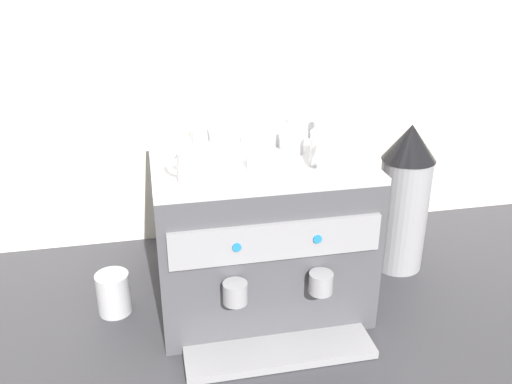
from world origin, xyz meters
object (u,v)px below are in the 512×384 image
at_px(ceramic_cup_2, 190,167).
at_px(ceramic_bowl_2, 303,125).
at_px(ceramic_bowl_1, 260,138).
at_px(milk_pitcher, 114,293).
at_px(espresso_machine, 256,227).
at_px(ceramic_cup_4, 325,129).
at_px(ceramic_cup_1, 206,131).
at_px(ceramic_bowl_0, 220,159).
at_px(ceramic_bowl_3, 269,163).
at_px(ceramic_cup_3, 322,148).
at_px(coffee_grinder, 404,197).
at_px(ceramic_cup_0, 292,139).

relative_size(ceramic_cup_2, ceramic_bowl_2, 0.90).
distance_m(ceramic_bowl_1, milk_pitcher, 0.56).
height_order(espresso_machine, ceramic_cup_4, ceramic_cup_4).
relative_size(espresso_machine, milk_pitcher, 4.95).
relative_size(ceramic_cup_1, ceramic_cup_4, 1.07).
distance_m(ceramic_cup_4, ceramic_bowl_0, 0.33).
distance_m(ceramic_bowl_3, milk_pitcher, 0.55).
relative_size(espresso_machine, ceramic_bowl_0, 6.05).
relative_size(ceramic_cup_3, ceramic_bowl_3, 0.93).
relative_size(espresso_machine, coffee_grinder, 1.27).
bearing_deg(ceramic_bowl_3, ceramic_cup_2, -168.17).
xyz_separation_m(espresso_machine, ceramic_cup_0, (0.09, 0.00, 0.24)).
distance_m(ceramic_cup_2, ceramic_bowl_0, 0.11).
relative_size(ceramic_bowl_2, milk_pitcher, 0.87).
height_order(ceramic_cup_3, ceramic_bowl_2, ceramic_cup_3).
relative_size(ceramic_cup_2, ceramic_cup_4, 0.90).
distance_m(ceramic_cup_1, coffee_grinder, 0.60).
height_order(ceramic_bowl_0, ceramic_bowl_2, ceramic_bowl_2).
relative_size(ceramic_cup_4, milk_pitcher, 0.87).
bearing_deg(ceramic_bowl_0, espresso_machine, 34.63).
height_order(ceramic_bowl_2, coffee_grinder, ceramic_bowl_2).
height_order(ceramic_bowl_2, ceramic_bowl_3, ceramic_bowl_2).
xyz_separation_m(ceramic_bowl_2, ceramic_bowl_3, (-0.16, -0.26, -0.00)).
bearing_deg(coffee_grinder, ceramic_cup_2, -161.79).
distance_m(ceramic_cup_1, ceramic_bowl_3, 0.24).
relative_size(espresso_machine, ceramic_cup_4, 5.71).
distance_m(ceramic_cup_0, ceramic_bowl_0, 0.21).
relative_size(ceramic_bowl_2, coffee_grinder, 0.22).
bearing_deg(ceramic_bowl_0, coffee_grinder, 12.85).
height_order(ceramic_bowl_1, ceramic_bowl_3, ceramic_bowl_3).
bearing_deg(ceramic_bowl_2, ceramic_cup_0, -116.03).
bearing_deg(ceramic_cup_3, ceramic_cup_0, 114.85).
height_order(ceramic_cup_4, ceramic_bowl_0, ceramic_cup_4).
distance_m(ceramic_cup_2, ceramic_cup_4, 0.43).
bearing_deg(ceramic_bowl_0, ceramic_cup_3, -7.33).
relative_size(ceramic_cup_2, ceramic_bowl_3, 0.85).
height_order(ceramic_cup_1, ceramic_bowl_3, ceramic_cup_1).
bearing_deg(ceramic_cup_2, ceramic_bowl_1, 48.14).
bearing_deg(espresso_machine, ceramic_cup_0, 0.64).
xyz_separation_m(espresso_machine, ceramic_cup_4, (0.20, 0.06, 0.24)).
relative_size(ceramic_bowl_0, ceramic_bowl_2, 0.94).
distance_m(ceramic_cup_1, ceramic_bowl_2, 0.28).
relative_size(ceramic_cup_2, ceramic_cup_3, 0.91).
distance_m(ceramic_cup_0, ceramic_cup_1, 0.23).
distance_m(ceramic_cup_0, milk_pitcher, 0.61).
bearing_deg(ceramic_cup_3, ceramic_cup_2, -171.13).
height_order(ceramic_cup_4, coffee_grinder, ceramic_cup_4).
bearing_deg(coffee_grinder, ceramic_cup_0, -171.46).
bearing_deg(ceramic_bowl_0, ceramic_cup_0, 20.38).
xyz_separation_m(ceramic_cup_0, ceramic_bowl_1, (-0.06, 0.08, -0.02)).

